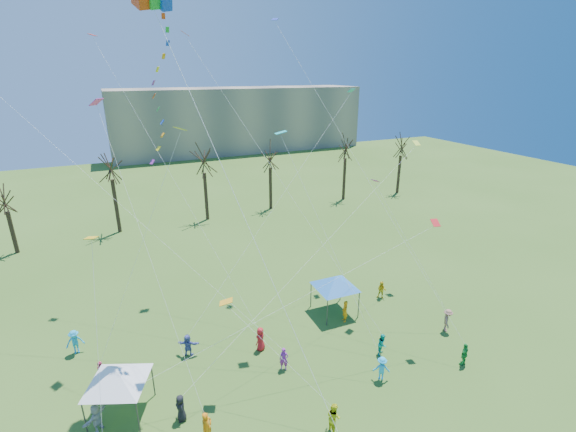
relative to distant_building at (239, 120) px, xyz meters
name	(u,v)px	position (x,y,z in m)	size (l,w,h in m)	color
ground	(323,430)	(-22.00, -82.00, -7.50)	(160.00, 160.00, 0.00)	#375D1D
distant_building	(239,120)	(0.00, 0.00, 0.00)	(60.00, 14.00, 15.00)	gray
bare_tree_row	(224,168)	(-17.15, -46.26, -0.63)	(68.56, 7.05, 10.40)	black
big_box_kite	(166,93)	(-27.43, -73.16, 10.15)	(3.60, 7.17, 23.67)	red
canopy_tent_white	(117,376)	(-32.04, -76.22, -4.73)	(4.03, 4.03, 3.27)	#3F3F44
canopy_tent_blue	(335,282)	(-15.51, -72.15, -4.70)	(4.40, 4.40, 3.30)	#3F3F44
festival_crowd	(267,362)	(-23.17, -76.47, -6.63)	(26.97, 13.95, 1.85)	red
small_kites_aloft	(239,151)	(-22.42, -69.97, 6.03)	(32.31, 20.51, 32.73)	#F0B40C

